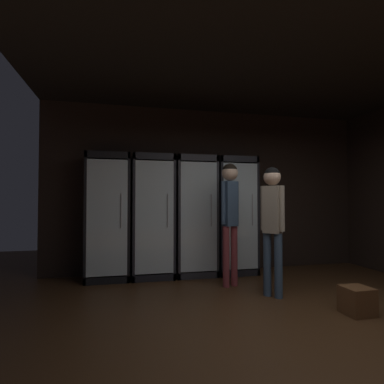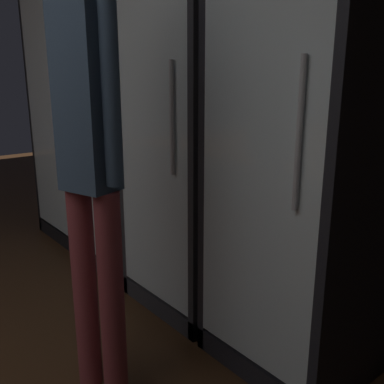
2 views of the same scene
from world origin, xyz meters
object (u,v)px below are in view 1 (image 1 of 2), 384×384
cooler_left (153,217)px  cooler_center (194,217)px  wine_crate_floor (357,301)px  shopper_far (272,214)px  cooler_far_left (108,218)px  shopper_near (230,206)px  cooler_right (234,216)px

cooler_left → cooler_center: 0.69m
wine_crate_floor → shopper_far: bearing=127.9°
cooler_left → shopper_far: size_ratio=1.18×
cooler_far_left → cooler_center: (1.37, 0.00, -0.00)m
shopper_near → wine_crate_floor: (0.95, -1.32, -0.99)m
cooler_far_left → shopper_near: (1.71, -0.80, 0.19)m
shopper_far → wine_crate_floor: shopper_far is taller
cooler_left → cooler_center: size_ratio=1.00×
cooler_center → cooler_right: same height
cooler_far_left → shopper_far: 2.48m
cooler_far_left → cooler_right: same height
wine_crate_floor → cooler_center: bearing=121.1°
cooler_center → cooler_left: bearing=-180.0°
shopper_far → cooler_left: bearing=135.3°
shopper_near → cooler_far_left: bearing=154.9°
shopper_near → shopper_far: bearing=-57.3°
shopper_near → wine_crate_floor: shopper_near is taller
cooler_left → shopper_near: bearing=-38.2°
cooler_center → cooler_right: 0.69m
cooler_center → shopper_far: cooler_center is taller
cooler_center → cooler_right: bearing=-0.2°
cooler_right → shopper_near: (-0.35, -0.80, 0.19)m
cooler_left → cooler_right: size_ratio=1.00×
cooler_left → shopper_near: cooler_left is taller
cooler_center → shopper_near: cooler_center is taller
shopper_near → cooler_left: bearing=141.8°
shopper_near → wine_crate_floor: 1.90m
cooler_far_left → cooler_center: same height
cooler_right → wine_crate_floor: (0.60, -2.12, -0.80)m
cooler_far_left → cooler_left: 0.69m
cooler_center → shopper_far: size_ratio=1.18×
wine_crate_floor → shopper_near: bearing=125.7°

